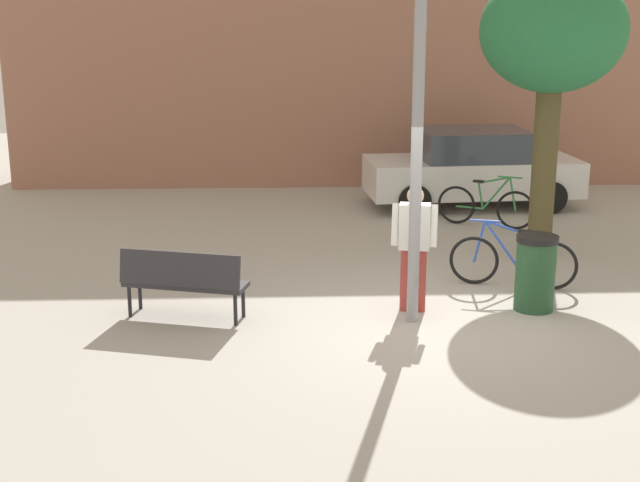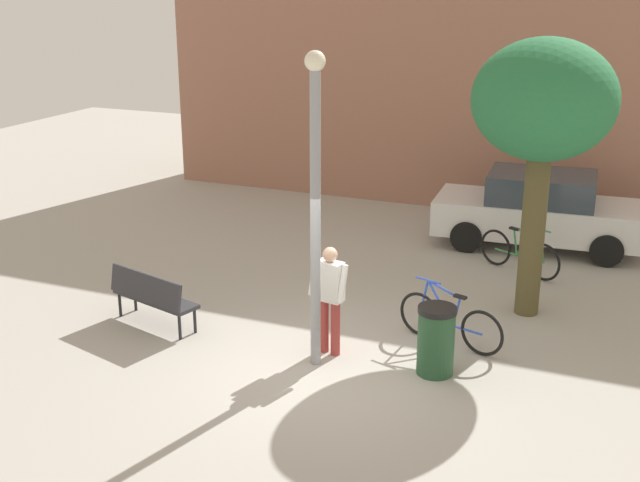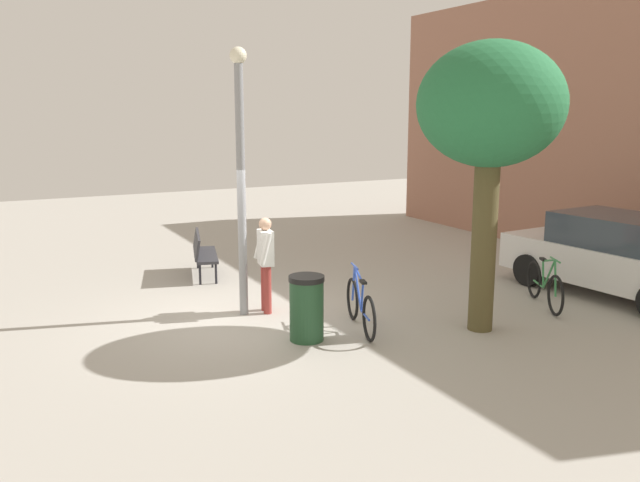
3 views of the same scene
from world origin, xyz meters
TOP-DOWN VIEW (x-y plane):
  - ground_plane at (0.00, 0.00)m, footprint 36.00×36.00m
  - building_facade at (0.00, 9.84)m, footprint 15.75×2.00m
  - lamppost at (-0.24, 0.11)m, footprint 0.28×0.28m
  - person_by_lamppost at (-0.18, 0.50)m, footprint 0.62×0.36m
  - park_bench at (-3.17, 0.30)m, footprint 1.67×0.88m
  - plaza_tree at (2.28, 3.18)m, footprint 2.24×2.24m
  - bicycle_green at (1.83, 5.06)m, footprint 1.64×0.86m
  - bicycle_blue at (1.39, 1.47)m, footprint 1.75×0.58m
  - parked_car_white at (1.91, 6.78)m, footprint 4.31×2.06m
  - trash_bin at (1.44, 0.49)m, footprint 0.55×0.55m

SIDE VIEW (x-z plane):
  - ground_plane at x=0.00m, z-range 0.00..0.00m
  - bicycle_green at x=1.83m, z-range -0.10..0.87m
  - bicycle_blue at x=1.39m, z-range -0.10..0.87m
  - trash_bin at x=1.44m, z-range 0.00..1.02m
  - park_bench at x=-3.17m, z-range 0.08..1.01m
  - parked_car_white at x=1.91m, z-range 0.00..1.55m
  - person_by_lamppost at x=-0.18m, z-range 0.13..1.80m
  - lamppost at x=-0.24m, z-range 0.31..4.78m
  - building_facade at x=0.00m, z-range 0.00..6.38m
  - plaza_tree at x=2.28m, z-range 1.21..5.72m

